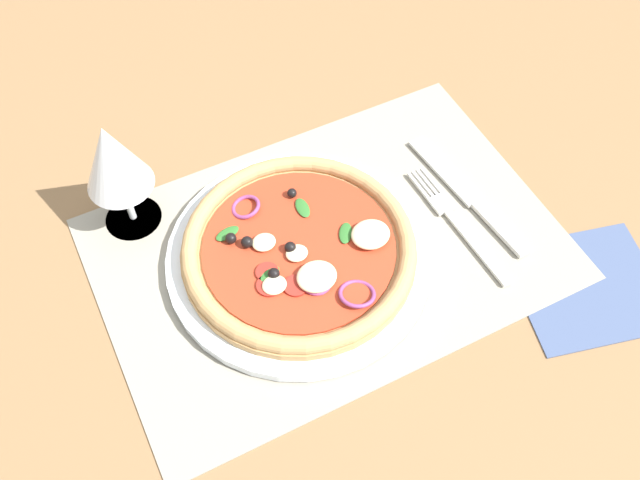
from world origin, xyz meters
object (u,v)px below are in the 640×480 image
(pizza, at_px, (301,252))
(wine_glass, at_px, (113,161))
(fork, at_px, (453,218))
(napkin, at_px, (588,286))
(plate, at_px, (301,260))
(knife, at_px, (466,193))

(pizza, bearing_deg, wine_glass, 135.28)
(pizza, distance_m, wine_glass, 0.22)
(pizza, xyz_separation_m, wine_glass, (-0.14, 0.14, 0.08))
(fork, height_order, napkin, fork)
(pizza, relative_size, wine_glass, 1.70)
(wine_glass, bearing_deg, plate, -44.64)
(fork, relative_size, wine_glass, 1.21)
(knife, relative_size, napkin, 1.32)
(pizza, relative_size, napkin, 1.66)
(fork, xyz_separation_m, knife, (0.03, 0.02, 0.00))
(fork, bearing_deg, napkin, -151.42)
(pizza, bearing_deg, fork, -7.71)
(napkin, bearing_deg, fork, 120.60)
(pizza, bearing_deg, napkin, -32.00)
(knife, bearing_deg, napkin, -168.47)
(pizza, height_order, wine_glass, wine_glass)
(knife, height_order, napkin, knife)
(pizza, distance_m, knife, 0.21)
(knife, height_order, wine_glass, wine_glass)
(fork, bearing_deg, wine_glass, 60.66)
(fork, distance_m, wine_glass, 0.38)
(plate, bearing_deg, fork, -7.93)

